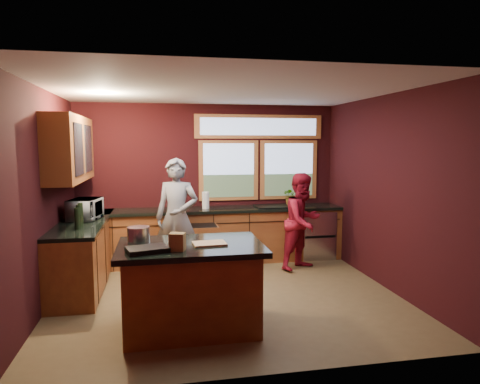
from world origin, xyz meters
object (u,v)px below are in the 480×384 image
object	(u,v)px
island	(191,286)
person_grey	(177,218)
cutting_board	(210,243)
person_red	(303,221)
stock_pot	(139,235)

from	to	relation	value
island	person_grey	distance (m)	1.98
person_grey	cutting_board	xyz separation A→B (m)	(0.26, -1.98, 0.05)
person_red	stock_pot	xyz separation A→B (m)	(-2.50, -1.79, 0.26)
island	cutting_board	world-z (taller)	cutting_board
person_red	cutting_board	size ratio (longest dim) A/B	4.45
person_grey	cutting_board	size ratio (longest dim) A/B	5.17
island	person_red	xyz separation A→B (m)	(1.95, 1.94, 0.30)
island	stock_pot	size ratio (longest dim) A/B	6.46
person_grey	stock_pot	world-z (taller)	person_grey
island	person_red	distance (m)	2.76
island	stock_pot	xyz separation A→B (m)	(-0.55, 0.15, 0.56)
person_red	stock_pot	size ratio (longest dim) A/B	6.48
island	stock_pot	distance (m)	0.80
person_red	island	bearing A→B (deg)	-166.55
person_grey	island	bearing A→B (deg)	-68.16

